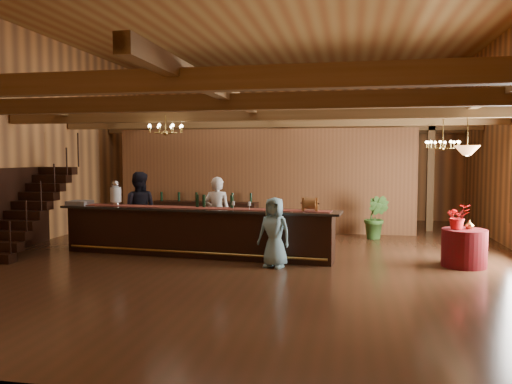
% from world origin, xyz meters
% --- Properties ---
extents(floor, '(14.00, 14.00, 0.00)m').
position_xyz_m(floor, '(0.00, 0.00, 0.00)').
color(floor, '#432716').
rests_on(floor, ground).
extents(ceiling, '(14.00, 14.00, 0.00)m').
position_xyz_m(ceiling, '(0.00, 0.00, 5.50)').
color(ceiling, olive).
rests_on(ceiling, wall_back).
extents(wall_back, '(12.00, 0.10, 5.50)m').
position_xyz_m(wall_back, '(0.00, 7.00, 2.75)').
color(wall_back, '#BE7C3E').
rests_on(wall_back, floor).
extents(wall_front, '(12.00, 0.10, 5.50)m').
position_xyz_m(wall_front, '(0.00, -7.00, 2.75)').
color(wall_front, '#BE7C3E').
rests_on(wall_front, floor).
extents(wall_left, '(0.10, 14.00, 5.50)m').
position_xyz_m(wall_left, '(-6.00, 0.00, 2.75)').
color(wall_left, '#BE7C3E').
rests_on(wall_left, floor).
extents(beam_grid, '(11.90, 13.90, 0.39)m').
position_xyz_m(beam_grid, '(0.00, 0.51, 3.24)').
color(beam_grid, brown).
rests_on(beam_grid, wall_left).
extents(support_posts, '(9.20, 10.20, 3.20)m').
position_xyz_m(support_posts, '(0.00, -0.50, 1.60)').
color(support_posts, brown).
rests_on(support_posts, floor).
extents(partition_wall, '(9.00, 0.18, 3.10)m').
position_xyz_m(partition_wall, '(-0.50, 3.50, 1.55)').
color(partition_wall, brown).
rests_on(partition_wall, floor).
extents(staircase, '(1.00, 2.80, 2.00)m').
position_xyz_m(staircase, '(-5.45, -0.74, 1.00)').
color(staircase, black).
rests_on(staircase, floor).
extents(backroom_boxes, '(4.10, 0.60, 1.10)m').
position_xyz_m(backroom_boxes, '(-0.29, 5.50, 0.53)').
color(backroom_boxes, black).
rests_on(backroom_boxes, floor).
extents(tasting_bar, '(6.65, 1.39, 1.11)m').
position_xyz_m(tasting_bar, '(-1.36, -0.48, 0.56)').
color(tasting_bar, black).
rests_on(tasting_bar, floor).
extents(beverage_dispenser, '(0.26, 0.26, 0.60)m').
position_xyz_m(beverage_dispenser, '(-3.43, -0.25, 1.39)').
color(beverage_dispenser, silver).
rests_on(beverage_dispenser, tasting_bar).
extents(glass_rack_tray, '(0.50, 0.50, 0.10)m').
position_xyz_m(glass_rack_tray, '(-4.36, -0.28, 1.15)').
color(glass_rack_tray, gray).
rests_on(glass_rack_tray, tasting_bar).
extents(raffle_drum, '(0.34, 0.24, 0.30)m').
position_xyz_m(raffle_drum, '(1.27, -0.76, 1.28)').
color(raffle_drum, brown).
rests_on(raffle_drum, tasting_bar).
extents(bar_bottle_0, '(0.07, 0.07, 0.30)m').
position_xyz_m(bar_bottle_0, '(-1.36, -0.36, 1.25)').
color(bar_bottle_0, black).
rests_on(bar_bottle_0, tasting_bar).
extents(bar_bottle_1, '(0.07, 0.07, 0.30)m').
position_xyz_m(bar_bottle_1, '(-1.19, -0.37, 1.25)').
color(bar_bottle_1, black).
rests_on(bar_bottle_1, tasting_bar).
extents(bar_bottle_2, '(0.07, 0.07, 0.30)m').
position_xyz_m(bar_bottle_2, '(-0.52, -0.43, 1.25)').
color(bar_bottle_2, black).
rests_on(bar_bottle_2, tasting_bar).
extents(backbar_shelf, '(3.24, 0.76, 0.90)m').
position_xyz_m(backbar_shelf, '(-2.20, 3.16, 0.45)').
color(backbar_shelf, black).
rests_on(backbar_shelf, floor).
extents(round_table, '(0.90, 0.90, 0.78)m').
position_xyz_m(round_table, '(4.44, -0.54, 0.39)').
color(round_table, '#42100F').
rests_on(round_table, floor).
extents(chandelier_left, '(0.80, 0.80, 0.45)m').
position_xyz_m(chandelier_left, '(-2.01, -0.61, 2.90)').
color(chandelier_left, '#AB8D42').
rests_on(chandelier_left, beam_grid).
extents(chandelier_right, '(0.80, 0.80, 0.78)m').
position_xyz_m(chandelier_right, '(4.34, 1.60, 2.57)').
color(chandelier_right, '#AB8D42').
rests_on(chandelier_right, beam_grid).
extents(pendant_lamp, '(0.52, 0.52, 0.90)m').
position_xyz_m(pendant_lamp, '(4.44, -0.54, 2.40)').
color(pendant_lamp, '#AB8D42').
rests_on(pendant_lamp, beam_grid).
extents(bartender, '(0.65, 0.43, 1.79)m').
position_xyz_m(bartender, '(-1.02, 0.16, 0.90)').
color(bartender, white).
rests_on(bartender, floor).
extents(staff_second, '(1.06, 0.90, 1.90)m').
position_xyz_m(staff_second, '(-3.07, 0.22, 0.95)').
color(staff_second, black).
rests_on(staff_second, floor).
extents(guest, '(0.81, 0.65, 1.44)m').
position_xyz_m(guest, '(0.59, -1.31, 0.72)').
color(guest, '#7AB1C0').
rests_on(guest, floor).
extents(floor_plant, '(0.82, 0.75, 1.22)m').
position_xyz_m(floor_plant, '(2.82, 2.62, 0.61)').
color(floor_plant, '#325D21').
rests_on(floor_plant, floor).
extents(table_flowers, '(0.56, 0.52, 0.53)m').
position_xyz_m(table_flowers, '(4.29, -0.56, 1.04)').
color(table_flowers, red).
rests_on(table_flowers, round_table).
extents(table_vase, '(0.18, 0.18, 0.29)m').
position_xyz_m(table_vase, '(4.54, -0.48, 0.92)').
color(table_vase, '#AB8D42').
rests_on(table_vase, round_table).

